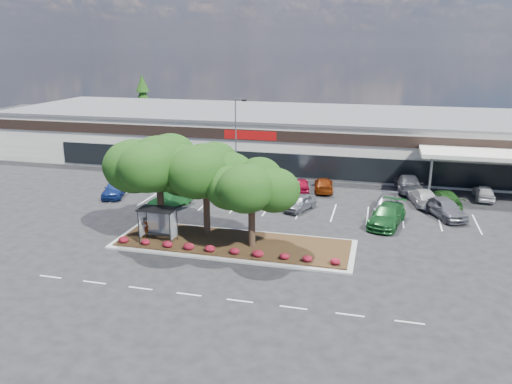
# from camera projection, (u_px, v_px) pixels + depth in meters

# --- Properties ---
(ground) EXTENTS (160.00, 160.00, 0.00)m
(ground) POSITION_uv_depth(u_px,v_px,m) (245.00, 271.00, 33.22)
(ground) COLOR black
(ground) RESTS_ON ground
(retail_store) EXTENTS (80.40, 25.20, 6.25)m
(retail_store) POSITION_uv_depth(u_px,v_px,m) (316.00, 137.00, 63.82)
(retail_store) COLOR white
(retail_store) RESTS_ON ground
(landscape_island) EXTENTS (18.00, 6.00, 0.26)m
(landscape_island) POSITION_uv_depth(u_px,v_px,m) (233.00, 244.00, 37.38)
(landscape_island) COLOR #A3A39E
(landscape_island) RESTS_ON ground
(lane_markings) EXTENTS (33.12, 20.06, 0.01)m
(lane_markings) POSITION_uv_depth(u_px,v_px,m) (276.00, 219.00, 42.94)
(lane_markings) COLOR silver
(lane_markings) RESTS_ON ground
(shrub_row) EXTENTS (17.00, 0.80, 0.50)m
(shrub_row) POSITION_uv_depth(u_px,v_px,m) (225.00, 250.00, 35.32)
(shrub_row) COLOR maroon
(shrub_row) RESTS_ON landscape_island
(bus_shelter) EXTENTS (2.75, 1.55, 2.59)m
(bus_shelter) POSITION_uv_depth(u_px,v_px,m) (158.00, 215.00, 37.09)
(bus_shelter) COLOR black
(bus_shelter) RESTS_ON landscape_island
(island_tree_west) EXTENTS (7.20, 7.20, 7.89)m
(island_tree_west) POSITION_uv_depth(u_px,v_px,m) (160.00, 184.00, 38.11)
(island_tree_west) COLOR #1D3E11
(island_tree_west) RESTS_ON landscape_island
(island_tree_mid) EXTENTS (6.60, 6.60, 7.32)m
(island_tree_mid) POSITION_uv_depth(u_px,v_px,m) (206.00, 189.00, 38.01)
(island_tree_mid) COLOR #1D3E11
(island_tree_mid) RESTS_ON landscape_island
(island_tree_east) EXTENTS (5.80, 5.80, 6.50)m
(island_tree_east) POSITION_uv_depth(u_px,v_px,m) (252.00, 204.00, 35.78)
(island_tree_east) COLOR #1D3E11
(island_tree_east) RESTS_ON landscape_island
(conifer_north_west) EXTENTS (4.40, 4.40, 10.00)m
(conifer_north_west) POSITION_uv_depth(u_px,v_px,m) (144.00, 105.00, 81.65)
(conifer_north_west) COLOR #1D3E11
(conifer_north_west) RESTS_ON ground
(person_waiting) EXTENTS (0.67, 0.49, 1.67)m
(person_waiting) POSITION_uv_depth(u_px,v_px,m) (144.00, 227.00, 37.99)
(person_waiting) COLOR #594C47
(person_waiting) RESTS_ON landscape_island
(light_pole) EXTENTS (1.43, 0.52, 9.16)m
(light_pole) POSITION_uv_depth(u_px,v_px,m) (237.00, 147.00, 53.04)
(light_pole) COLOR #A3A39E
(light_pole) RESTS_ON ground
(car_0) EXTENTS (2.86, 4.95, 1.58)m
(car_0) POSITION_uv_depth(u_px,v_px,m) (116.00, 188.00, 49.41)
(car_0) COLOR navy
(car_0) RESTS_ON ground
(car_1) EXTENTS (3.19, 4.74, 1.48)m
(car_1) POSITION_uv_depth(u_px,v_px,m) (171.00, 199.00, 46.01)
(car_1) COLOR #13471B
(car_1) RESTS_ON ground
(car_2) EXTENTS (3.16, 4.84, 1.51)m
(car_2) POSITION_uv_depth(u_px,v_px,m) (259.00, 197.00, 46.84)
(car_2) COLOR navy
(car_2) RESTS_ON ground
(car_3) EXTENTS (2.44, 5.16, 1.63)m
(car_3) POSITION_uv_depth(u_px,v_px,m) (252.00, 194.00, 47.46)
(car_3) COLOR black
(car_3) RESTS_ON ground
(car_4) EXTENTS (2.96, 4.35, 1.37)m
(car_4) POSITION_uv_depth(u_px,v_px,m) (300.00, 203.00, 45.28)
(car_4) COLOR slate
(car_4) RESTS_ON ground
(car_5) EXTENTS (3.54, 6.09, 1.66)m
(car_5) POSITION_uv_depth(u_px,v_px,m) (387.00, 215.00, 41.51)
(car_5) COLOR #185121
(car_5) RESTS_ON ground
(car_6) EXTENTS (2.35, 4.94, 1.39)m
(car_6) POSITION_uv_depth(u_px,v_px,m) (387.00, 204.00, 44.72)
(car_6) COLOR slate
(car_6) RESTS_ON ground
(car_7) EXTENTS (3.92, 5.40, 1.71)m
(car_7) POSITION_uv_depth(u_px,v_px,m) (445.00, 208.00, 43.29)
(car_7) COLOR #5B5C63
(car_7) RESTS_ON ground
(car_9) EXTENTS (3.18, 6.25, 1.69)m
(car_9) POSITION_uv_depth(u_px,v_px,m) (170.00, 172.00, 55.30)
(car_9) COLOR #0D1157
(car_9) RESTS_ON ground
(car_10) EXTENTS (2.56, 4.48, 1.40)m
(car_10) POSITION_uv_depth(u_px,v_px,m) (197.00, 179.00, 53.16)
(car_10) COLOR #5B5C64
(car_10) RESTS_ON ground
(car_11) EXTENTS (3.00, 5.29, 1.65)m
(car_11) POSITION_uv_depth(u_px,v_px,m) (288.00, 187.00, 49.76)
(car_11) COLOR #B7B9C5
(car_11) RESTS_ON ground
(car_12) EXTENTS (2.34, 4.15, 1.33)m
(car_12) POSITION_uv_depth(u_px,v_px,m) (301.00, 185.00, 51.20)
(car_12) COLOR maroon
(car_12) RESTS_ON ground
(car_13) EXTENTS (2.45, 4.81, 1.34)m
(car_13) POSITION_uv_depth(u_px,v_px,m) (324.00, 185.00, 51.15)
(car_13) COLOR #702507
(car_13) RESTS_ON ground
(car_14) EXTENTS (2.89, 6.07, 1.71)m
(car_14) POSITION_uv_depth(u_px,v_px,m) (408.00, 183.00, 51.17)
(car_14) COLOR #4F5057
(car_14) RESTS_ON ground
(car_15) EXTENTS (3.09, 5.43, 1.48)m
(car_15) POSITION_uv_depth(u_px,v_px,m) (423.00, 197.00, 46.88)
(car_15) COLOR #B3B3B3
(car_15) RESTS_ON ground
(car_16) EXTENTS (3.23, 5.63, 1.54)m
(car_16) POSITION_uv_depth(u_px,v_px,m) (444.00, 198.00, 46.23)
(car_16) COLOR #1D4B18
(car_16) RESTS_ON ground
(car_17) EXTENTS (1.73, 4.19, 1.42)m
(car_17) POSITION_uv_depth(u_px,v_px,m) (484.00, 192.00, 48.35)
(car_17) COLOR silver
(car_17) RESTS_ON ground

